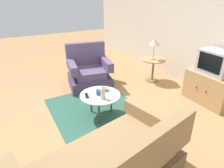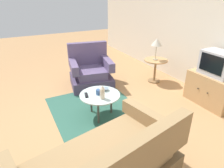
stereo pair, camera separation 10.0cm
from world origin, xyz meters
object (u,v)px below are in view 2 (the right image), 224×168
Objects in this scene: bowl at (105,89)px; television at (218,64)px; tv_stand at (212,89)px; tv_remote_dark at (86,95)px; coffee_table at (100,97)px; couch at (103,168)px; table_lamp at (157,42)px; side_table at (155,66)px; armchair at (91,72)px; mug at (99,92)px; vase at (102,92)px.

television is at bearing 70.63° from bowl.
tv_remote_dark is at bearing -105.84° from tv_stand.
bowl is (-0.10, 0.14, 0.06)m from coffee_table.
couch is 3.17m from table_lamp.
couch is 2.79m from television.
couch is 3.12m from side_table.
tv_remote_dark is (-0.65, -2.31, -0.39)m from television.
couch is (2.60, -0.90, -0.04)m from armchair.
bowl is 0.82× the size of tv_remote_dark.
armchair is 1.90× the size of side_table.
armchair is at bearing 165.10° from coffee_table.
mug is at bearing -67.67° from side_table.
side_table is 1.38m from tv_stand.
tv_stand is 0.52m from television.
coffee_table is 2.21m from television.
television is 2.17m from vase.
couch is at bearing -48.34° from table_lamp.
vase is 1.70× the size of bowl.
armchair is at bearing -137.21° from tv_stand.
coffee_table is 2.17m from tv_stand.
side_table is at bearing 112.77° from coffee_table.
television is (-0.72, 2.64, 0.54)m from couch.
tv_stand is 2.07m from bowl.
table_lamp is at bearing -166.20° from television.
mug is at bearing -105.83° from television.
table_lamp is at bearing -166.27° from tv_stand.
couch reaches higher than mug.
tv_remote_dark is (-0.06, -0.22, 0.05)m from coffee_table.
side_table is (0.54, 1.44, 0.09)m from armchair.
bowl is (-1.40, 0.69, 0.17)m from couch.
mug is (-1.32, 0.53, 0.19)m from couch.
coffee_table is 0.23m from tv_remote_dark.
television is (0.59, 2.09, 0.44)m from coffee_table.
vase is 1.38× the size of tv_remote_dark.
coffee_table is at bearing -67.23° from side_table.
table_lamp is 1.99m from mug.
tv_stand is (0.59, 2.09, -0.08)m from coffee_table.
tv_stand is at bearing 143.72° from armchair.
tv_remote_dark is (0.69, -2.00, 0.03)m from side_table.
table_lamp is at bearing -88.57° from side_table.
television is 1.39m from table_lamp.
tv_remote_dark is at bearing 76.37° from armchair.
vase is (-0.44, -2.11, 0.24)m from tv_stand.
table_lamp reaches higher than armchair.
tv_stand is 1.56× the size of television.
bowl is at bearing 118.45° from mug.
side_table is 0.56m from table_lamp.
mug is (-0.60, -2.11, 0.17)m from tv_stand.
television is 2.22m from mug.
armchair is 1.84× the size of television.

